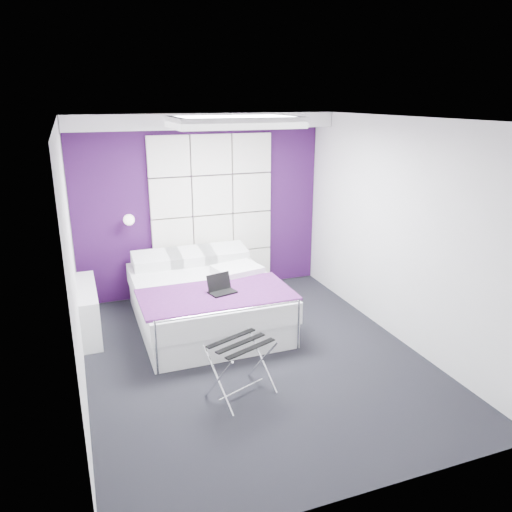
{
  "coord_description": "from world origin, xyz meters",
  "views": [
    {
      "loc": [
        -1.72,
        -4.72,
        2.8
      ],
      "look_at": [
        0.16,
        0.35,
        1.07
      ],
      "focal_mm": 35.0,
      "sensor_mm": 36.0,
      "label": 1
    }
  ],
  "objects": [
    {
      "name": "radiator",
      "position": [
        -1.69,
        1.3,
        0.3
      ],
      "size": [
        0.22,
        1.2,
        0.6
      ],
      "primitive_type": "cube",
      "color": "white",
      "rests_on": "floor"
    },
    {
      "name": "accent_wall",
      "position": [
        0.0,
        2.19,
        1.3
      ],
      "size": [
        3.58,
        0.02,
        2.58
      ],
      "primitive_type": "cube",
      "color": "#350F43",
      "rests_on": "wall_back"
    },
    {
      "name": "ceiling",
      "position": [
        0.0,
        0.0,
        2.6
      ],
      "size": [
        4.4,
        4.4,
        0.0
      ],
      "primitive_type": "plane",
      "rotation": [
        3.14,
        0.0,
        0.0
      ],
      "color": "white",
      "rests_on": "wall_back"
    },
    {
      "name": "nightstand",
      "position": [
        -0.7,
        2.02,
        0.55
      ],
      "size": [
        0.45,
        0.35,
        0.05
      ],
      "primitive_type": "cube",
      "color": "white",
      "rests_on": "wall_back"
    },
    {
      "name": "laptop",
      "position": [
        -0.2,
        0.56,
        0.66
      ],
      "size": [
        0.3,
        0.22,
        0.22
      ],
      "rotation": [
        0.0,
        0.0,
        0.25
      ],
      "color": "black",
      "rests_on": "bed"
    },
    {
      "name": "luggage_rack",
      "position": [
        -0.37,
        -0.67,
        0.29
      ],
      "size": [
        0.58,
        0.43,
        0.57
      ],
      "rotation": [
        0.0,
        0.0,
        0.38
      ],
      "color": "silver",
      "rests_on": "floor"
    },
    {
      "name": "wall_back",
      "position": [
        0.0,
        2.2,
        1.3
      ],
      "size": [
        3.6,
        0.0,
        3.6
      ],
      "primitive_type": "plane",
      "rotation": [
        1.57,
        0.0,
        0.0
      ],
      "color": "white",
      "rests_on": "floor"
    },
    {
      "name": "skylight",
      "position": [
        0.0,
        0.6,
        2.55
      ],
      "size": [
        1.36,
        0.86,
        0.12
      ],
      "primitive_type": null,
      "color": "white",
      "rests_on": "ceiling"
    },
    {
      "name": "wall_right",
      "position": [
        1.8,
        0.0,
        1.3
      ],
      "size": [
        0.0,
        4.4,
        4.4
      ],
      "primitive_type": "plane",
      "rotation": [
        1.57,
        0.0,
        -1.57
      ],
      "color": "white",
      "rests_on": "floor"
    },
    {
      "name": "bed",
      "position": [
        -0.27,
        1.07,
        0.32
      ],
      "size": [
        1.78,
        2.15,
        0.75
      ],
      "color": "white",
      "rests_on": "floor"
    },
    {
      "name": "soffit",
      "position": [
        0.0,
        1.95,
        2.5
      ],
      "size": [
        3.58,
        0.5,
        0.2
      ],
      "primitive_type": "cube",
      "color": "white",
      "rests_on": "wall_back"
    },
    {
      "name": "wall_left",
      "position": [
        -1.8,
        0.0,
        1.3
      ],
      "size": [
        0.0,
        4.4,
        4.4
      ],
      "primitive_type": "plane",
      "rotation": [
        1.57,
        0.0,
        1.57
      ],
      "color": "white",
      "rests_on": "floor"
    },
    {
      "name": "wall_lamp",
      "position": [
        -1.05,
        2.06,
        1.22
      ],
      "size": [
        0.15,
        0.15,
        0.15
      ],
      "primitive_type": "sphere",
      "color": "white",
      "rests_on": "wall_back"
    },
    {
      "name": "headboard",
      "position": [
        0.15,
        2.14,
        1.17
      ],
      "size": [
        1.8,
        0.08,
        2.3
      ],
      "primitive_type": null,
      "color": "white",
      "rests_on": "wall_back"
    },
    {
      "name": "floor",
      "position": [
        0.0,
        0.0,
        0.0
      ],
      "size": [
        4.4,
        4.4,
        0.0
      ],
      "primitive_type": "plane",
      "color": "black",
      "rests_on": "ground"
    }
  ]
}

